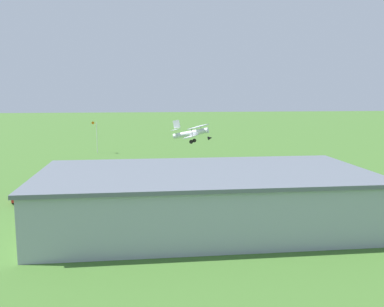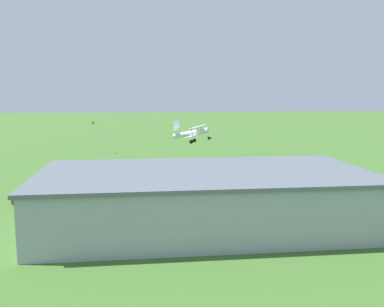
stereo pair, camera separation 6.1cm
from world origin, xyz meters
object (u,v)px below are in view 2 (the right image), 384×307
object	(u,v)px
person_beside_truck	(300,183)
person_at_fence_line	(234,180)
car_black	(77,190)
car_red	(25,194)
windsock	(94,125)
person_watching_takeoff	(296,179)
hangar	(205,198)
person_crossing_taxiway	(148,183)
biplane	(193,133)
person_near_hangar_door	(309,186)

from	to	relation	value
person_beside_truck	person_at_fence_line	bearing A→B (deg)	-17.79
car_black	car_red	xyz separation A→B (m)	(5.83, 1.72, -0.00)
person_beside_truck	windsock	distance (m)	49.65
person_watching_takeoff	hangar	bearing A→B (deg)	46.74
person_crossing_taxiway	windsock	xyz separation A→B (m)	(10.74, -35.99, 5.12)
biplane	person_near_hangar_door	size ratio (longest dim) A/B	5.02
biplane	windsock	world-z (taller)	biplane
biplane	person_crossing_taxiway	size ratio (longest dim) A/B	4.99
person_watching_takeoff	person_near_hangar_door	size ratio (longest dim) A/B	0.90
person_beside_truck	person_near_hangar_door	xyz separation A→B (m)	(-0.39, 2.19, 0.06)
person_at_fence_line	windsock	size ratio (longest dim) A/B	0.26
person_watching_takeoff	person_beside_truck	xyz separation A→B (m)	(0.39, 2.51, 0.03)
biplane	car_red	world-z (taller)	biplane
biplane	windsock	bearing A→B (deg)	-50.91
hangar	windsock	world-z (taller)	windsock
person_watching_takeoff	person_at_fence_line	world-z (taller)	person_at_fence_line
car_black	windsock	bearing A→B (deg)	-87.25
windsock	person_near_hangar_door	bearing A→B (deg)	128.03
person_watching_takeoff	person_crossing_taxiway	size ratio (longest dim) A/B	0.89
person_crossing_taxiway	person_beside_truck	bearing A→B (deg)	173.73
car_black	person_watching_takeoff	distance (m)	29.91
hangar	biplane	distance (m)	29.87
hangar	person_watching_takeoff	world-z (taller)	hangar
hangar	person_at_fence_line	distance (m)	18.20
car_black	person_beside_truck	size ratio (longest dim) A/B	2.95
person_beside_truck	person_crossing_taxiway	size ratio (longest dim) A/B	0.93
hangar	person_crossing_taxiway	world-z (taller)	hangar
person_beside_truck	car_black	bearing A→B (deg)	0.94
car_red	hangar	bearing A→B (deg)	149.27
person_watching_takeoff	person_crossing_taxiway	world-z (taller)	person_crossing_taxiway
car_red	person_at_fence_line	xyz separation A→B (m)	(-26.68, -4.94, 0.04)
car_black	person_beside_truck	distance (m)	29.37
hangar	car_red	size ratio (longest dim) A/B	7.10
person_at_fence_line	windsock	world-z (taller)	windsock
hangar	biplane	bearing A→B (deg)	-94.84
person_crossing_taxiway	windsock	size ratio (longest dim) A/B	0.25
person_crossing_taxiway	car_black	bearing A→B (deg)	17.11
person_near_hangar_door	hangar	bearing A→B (deg)	37.29
windsock	hangar	bearing A→B (deg)	107.01
car_black	person_crossing_taxiway	bearing A→B (deg)	-162.89
person_crossing_taxiway	windsock	world-z (taller)	windsock
car_red	windsock	size ratio (longest dim) A/B	0.65
car_red	windsock	distance (m)	40.97
biplane	windsock	size ratio (longest dim) A/B	1.27
person_beside_truck	windsock	bearing A→B (deg)	-50.77
person_watching_takeoff	person_beside_truck	bearing A→B (deg)	81.15
car_red	windsock	xyz separation A→B (m)	(-3.97, -40.45, 5.15)
person_near_hangar_door	windsock	distance (m)	51.58
biplane	car_black	distance (m)	23.70
person_at_fence_line	car_black	bearing A→B (deg)	8.76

